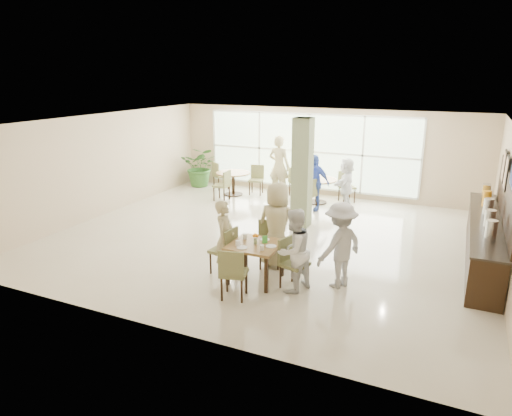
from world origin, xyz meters
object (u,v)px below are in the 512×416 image
at_px(main_table, 255,248).
at_px(adult_b, 346,183).
at_px(potted_plant, 201,167).
at_px(adult_standing, 279,166).
at_px(teen_right, 294,251).
at_px(teen_standing, 340,245).
at_px(teen_far, 277,225).
at_px(buffet_counter, 485,237).
at_px(round_table_right, 317,184).
at_px(teen_left, 225,238).
at_px(adult_a, 314,182).
at_px(round_table_left, 233,178).

height_order(main_table, adult_b, adult_b).
bearing_deg(potted_plant, adult_standing, -1.73).
xyz_separation_m(teen_right, teen_standing, (0.71, 0.53, 0.03)).
bearing_deg(potted_plant, main_table, -51.39).
height_order(teen_standing, adult_standing, adult_standing).
bearing_deg(teen_far, teen_standing, 167.35).
relative_size(main_table, adult_standing, 0.48).
distance_m(buffet_counter, teen_standing, 3.45).
bearing_deg(adult_b, teen_right, 3.69).
height_order(teen_right, adult_standing, adult_standing).
bearing_deg(adult_standing, teen_right, 119.24).
height_order(round_table_right, teen_left, teen_left).
distance_m(main_table, teen_right, 0.81).
relative_size(teen_right, adult_a, 0.96).
bearing_deg(main_table, teen_standing, 16.02).
relative_size(potted_plant, teen_far, 0.79).
relative_size(teen_far, adult_b, 1.20).
bearing_deg(adult_b, teen_standing, 11.70).
bearing_deg(main_table, adult_a, 95.10).
distance_m(round_table_left, adult_b, 3.70).
height_order(adult_a, adult_standing, adult_standing).
bearing_deg(round_table_left, adult_a, -10.74).
relative_size(teen_left, teen_right, 0.97).
relative_size(round_table_right, teen_standing, 0.72).
relative_size(main_table, teen_standing, 0.58).
height_order(potted_plant, teen_right, teen_right).
height_order(teen_far, teen_standing, teen_far).
xyz_separation_m(round_table_left, buffet_counter, (7.36, -2.78, -0.02)).
height_order(main_table, teen_standing, teen_standing).
relative_size(adult_b, adult_standing, 0.75).
height_order(teen_far, adult_a, teen_far).
bearing_deg(buffet_counter, main_table, -145.00).
bearing_deg(teen_standing, adult_standing, -120.15).
xyz_separation_m(teen_far, teen_right, (0.69, -0.92, -0.11)).
xyz_separation_m(round_table_right, teen_right, (1.36, -5.89, 0.19)).
distance_m(round_table_left, teen_standing, 7.09).
relative_size(round_table_left, teen_left, 0.74).
bearing_deg(buffet_counter, adult_standing, 151.14).
bearing_deg(teen_far, adult_a, -79.50).
relative_size(buffet_counter, teen_right, 3.02).
relative_size(adult_a, adult_b, 1.10).
height_order(round_table_left, teen_standing, teen_standing).
bearing_deg(main_table, teen_left, 178.03).
relative_size(round_table_left, teen_right, 0.72).
height_order(teen_left, teen_right, teen_right).
height_order(round_table_right, teen_standing, teen_standing).
height_order(round_table_left, adult_a, adult_a).
bearing_deg(main_table, adult_standing, 107.76).
bearing_deg(potted_plant, teen_right, -47.57).
distance_m(round_table_left, adult_a, 2.96).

